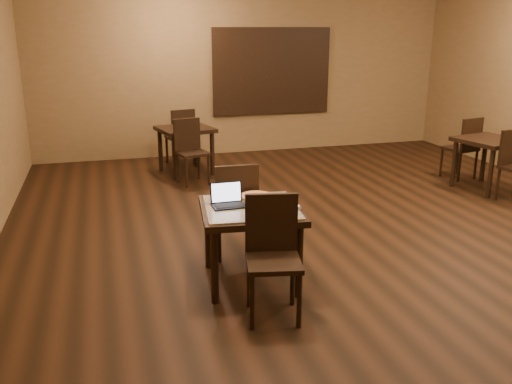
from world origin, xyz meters
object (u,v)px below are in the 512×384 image
object	(u,v)px
other_table_a	(489,147)
other_table_b	(185,135)
other_table_b_chair_far	(182,134)
chair_main_near	(273,249)
other_table_b_chair_near	(190,147)
chair_main_far	(235,205)
pizza_pan	(256,197)
other_table_a_chair_far	(465,145)
laptop	(227,199)
tiled_table	(251,217)

from	to	relation	value
other_table_a	other_table_b	bearing A→B (deg)	140.11
other_table_b	other_table_b_chair_far	bearing A→B (deg)	74.69
chair_main_near	other_table_b_chair_near	bearing A→B (deg)	101.58
other_table_a	other_table_b_chair_far	world-z (taller)	other_table_b_chair_far
chair_main_far	pizza_pan	bearing A→B (deg)	110.96
chair_main_near	chair_main_far	bearing A→B (deg)	102.66
other_table_b_chair_near	other_table_a_chair_far	bearing A→B (deg)	-26.84
laptop	other_table_a_chair_far	size ratio (longest dim) A/B	0.30
laptop	other_table_b_chair_far	world-z (taller)	other_table_b_chair_far
pizza_pan	other_table_b_chair_near	size ratio (longest dim) A/B	0.34
tiled_table	chair_main_far	size ratio (longest dim) A/B	0.99
chair_main_near	other_table_a_chair_far	size ratio (longest dim) A/B	1.02
other_table_b	chair_main_far	bearing A→B (deg)	-104.05
other_table_a	other_table_b_chair_near	size ratio (longest dim) A/B	0.99
laptop	other_table_b_chair_near	bearing A→B (deg)	86.02
pizza_pan	other_table_a_chair_far	bearing A→B (deg)	29.96
laptop	other_table_b_chair_near	xyz separation A→B (m)	(0.22, 3.56, -0.25)
tiled_table	other_table_b_chair_near	distance (m)	3.66
chair_main_near	pizza_pan	world-z (taller)	chair_main_near
chair_main_near	pizza_pan	size ratio (longest dim) A/B	3.02
pizza_pan	other_table_a	bearing A→B (deg)	23.60
pizza_pan	other_table_b_chair_far	distance (m)	4.60
laptop	chair_main_near	bearing A→B (deg)	-73.33
tiled_table	other_table_a_chair_far	world-z (taller)	other_table_a_chair_far
other_table_a	laptop	bearing A→B (deg)	-168.74
chair_main_far	other_table_b_chair_near	distance (m)	3.05
tiled_table	other_table_a_chair_far	bearing A→B (deg)	38.58
other_table_a	other_table_b_chair_far	distance (m)	5.04
chair_main_near	other_table_b_chair_far	bearing A→B (deg)	101.17
other_table_a	other_table_b	size ratio (longest dim) A/B	0.99
other_table_b_chair_near	chair_main_far	bearing A→B (deg)	-103.81
other_table_a_chair_far	tiled_table	bearing A→B (deg)	19.29
other_table_a_chair_far	other_table_b_chair_far	bearing A→B (deg)	-39.88
laptop	other_table_b_chair_near	size ratio (longest dim) A/B	0.30
pizza_pan	other_table_b_chair_far	world-z (taller)	other_table_b_chair_far
other_table_a	other_table_a_chair_far	world-z (taller)	other_table_a_chair_far
tiled_table	pizza_pan	bearing A→B (deg)	70.36
other_table_a_chair_far	other_table_b_chair_near	size ratio (longest dim) A/B	1.00
other_table_a	pizza_pan	bearing A→B (deg)	-168.76
other_table_a	other_table_b_chair_far	xyz separation A→B (m)	(-4.20, 2.78, -0.08)
pizza_pan	laptop	bearing A→B (deg)	-156.13
other_table_b_chair_far	pizza_pan	bearing A→B (deg)	77.39
other_table_a_chair_far	other_table_b_chair_near	xyz separation A→B (m)	(-4.26, 1.02, -0.00)
chair_main_near	other_table_b_chair_near	size ratio (longest dim) A/B	1.03
chair_main_near	other_table_b	size ratio (longest dim) A/B	1.03
other_table_b_chair_near	pizza_pan	bearing A→B (deg)	-101.68
pizza_pan	other_table_b	bearing A→B (deg)	91.12
chair_main_near	other_table_b_chair_near	world-z (taller)	chair_main_near
chair_main_far	laptop	world-z (taller)	chair_main_far
chair_main_near	other_table_a	bearing A→B (deg)	43.72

